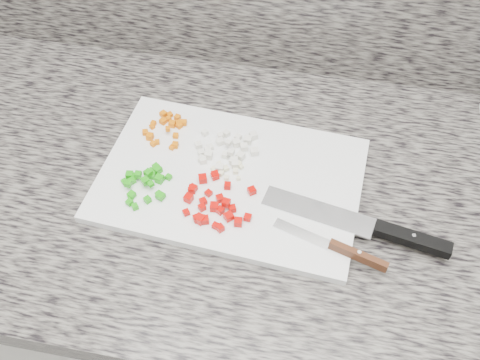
{
  "coord_description": "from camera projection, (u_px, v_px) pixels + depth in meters",
  "views": [
    {
      "loc": [
        0.05,
        0.9,
        1.59
      ],
      "look_at": [
        -0.05,
        1.42,
        0.93
      ],
      "focal_mm": 40.0,
      "sensor_mm": 36.0,
      "label": 1
    }
  ],
  "objects": [
    {
      "name": "paring_knife",
      "position": [
        343.0,
        250.0,
        0.78
      ],
      "size": [
        0.17,
        0.06,
        0.02
      ],
      "rotation": [
        0.0,
        0.0,
        -0.3
      ],
      "color": "silver",
      "rests_on": "cutting_board"
    },
    {
      "name": "red_pepper_pile",
      "position": [
        213.0,
        203.0,
        0.83
      ],
      "size": [
        0.11,
        0.11,
        0.02
      ],
      "color": "#BB0702",
      "rests_on": "cutting_board"
    },
    {
      "name": "green_pepper_pile",
      "position": [
        146.0,
        182.0,
        0.85
      ],
      "size": [
        0.08,
        0.1,
        0.02
      ],
      "color": "#1B9C0E",
      "rests_on": "cutting_board"
    },
    {
      "name": "cutting_board",
      "position": [
        230.0,
        179.0,
        0.88
      ],
      "size": [
        0.44,
        0.31,
        0.01
      ],
      "primitive_type": "cube",
      "rotation": [
        0.0,
        0.0,
        -0.08
      ],
      "color": "white",
      "rests_on": "countertop"
    },
    {
      "name": "onion_pile",
      "position": [
        227.0,
        149.0,
        0.9
      ],
      "size": [
        0.11,
        0.1,
        0.02
      ],
      "color": "silver",
      "rests_on": "cutting_board"
    },
    {
      "name": "cabinet",
      "position": [
        262.0,
        309.0,
        1.25
      ],
      "size": [
        3.92,
        0.62,
        0.86
      ],
      "primitive_type": "cube",
      "color": "silver",
      "rests_on": "ground"
    },
    {
      "name": "countertop",
      "position": [
        270.0,
        193.0,
        0.89
      ],
      "size": [
        3.96,
        0.64,
        0.04
      ],
      "primitive_type": "cube",
      "color": "#68645C",
      "rests_on": "cabinet"
    },
    {
      "name": "garlic_pile",
      "position": [
        229.0,
        168.0,
        0.88
      ],
      "size": [
        0.05,
        0.04,
        0.01
      ],
      "color": "beige",
      "rests_on": "cutting_board"
    },
    {
      "name": "carrot_pile",
      "position": [
        166.0,
        128.0,
        0.93
      ],
      "size": [
        0.07,
        0.09,
        0.02
      ],
      "color": "#D16304",
      "rests_on": "cutting_board"
    },
    {
      "name": "chef_knife",
      "position": [
        379.0,
        229.0,
        0.8
      ],
      "size": [
        0.29,
        0.09,
        0.02
      ],
      "rotation": [
        0.0,
        0.0,
        -0.19
      ],
      "color": "silver",
      "rests_on": "cutting_board"
    }
  ]
}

